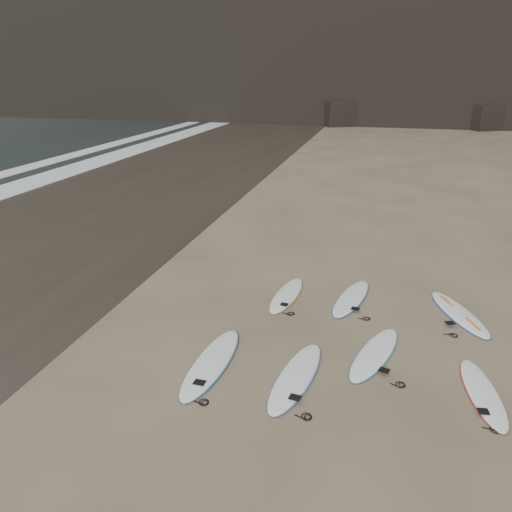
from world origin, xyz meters
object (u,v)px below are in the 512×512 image
Objects in this scene: surfboard_1 at (296,376)px; surfboard_7 at (459,313)px; surfboard_2 at (375,353)px; surfboard_5 at (287,295)px; surfboard_0 at (212,362)px; surfboard_6 at (351,298)px; surfboard_3 at (483,392)px.

surfboard_7 is at bearing 55.34° from surfboard_1.
surfboard_2 reaches higher than surfboard_5.
surfboard_1 is at bearing 0.75° from surfboard_0.
surfboard_7 is at bearing 7.58° from surfboard_6.
surfboard_2 is 0.97× the size of surfboard_7.
surfboard_6 is at bearing 121.84° from surfboard_2.
surfboard_0 reaches higher than surfboard_3.
surfboard_3 is 3.25m from surfboard_7.
surfboard_7 is at bearing 37.02° from surfboard_0.
surfboard_1 is 1.03× the size of surfboard_7.
surfboard_6 is (0.77, 3.83, -0.00)m from surfboard_1.
surfboard_1 is 1.05× the size of surfboard_6.
surfboard_0 is 1.23× the size of surfboard_3.
surfboard_2 is 1.09× the size of surfboard_3.
surfboard_1 is at bearing -70.26° from surfboard_5.
surfboard_5 is (-2.35, 2.36, -0.00)m from surfboard_2.
surfboard_1 is 3.71m from surfboard_5.
surfboard_3 is (1.98, -0.88, -0.00)m from surfboard_2.
surfboard_1 is 1.90m from surfboard_2.
surfboard_2 is 3.06m from surfboard_7.
surfboard_7 is (5.13, 3.57, -0.00)m from surfboard_0.
surfboard_5 is at bearing 135.30° from surfboard_3.
surfboard_2 is at bearing 48.83° from surfboard_1.
surfboard_1 is at bearing -88.89° from surfboard_6.
surfboard_3 is at bearing -31.12° from surfboard_5.
surfboard_0 is 6.25m from surfboard_7.
surfboard_1 reaches higher than surfboard_6.
surfboard_3 is at bearing -111.78° from surfboard_7.
surfboard_7 reaches higher than surfboard_6.
surfboard_1 reaches higher than surfboard_2.
surfboard_2 is 3.33m from surfboard_5.
surfboard_1 reaches higher than surfboard_3.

